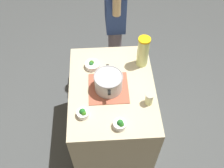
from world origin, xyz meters
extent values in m
plane|color=#494D4F|center=(0.00, 0.00, 0.00)|extent=(8.00, 8.00, 0.00)
cube|color=beige|center=(0.00, 0.00, 0.44)|extent=(1.02, 0.77, 0.89)
cube|color=#AF5943|center=(-0.01, 0.03, 0.89)|extent=(0.35, 0.35, 0.01)
cylinder|color=#B7B7BC|center=(-0.01, 0.03, 0.98)|extent=(0.24, 0.24, 0.16)
torus|color=#99999E|center=(-0.01, 0.03, 1.05)|extent=(0.25, 0.25, 0.01)
cube|color=black|center=(-0.15, 0.03, 1.02)|extent=(0.04, 0.02, 0.02)
cube|color=black|center=(0.13, 0.03, 1.02)|extent=(0.04, 0.02, 0.02)
cylinder|color=#E7F493|center=(0.27, -0.30, 1.04)|extent=(0.11, 0.11, 0.30)
cylinder|color=yellow|center=(0.27, -0.30, 1.20)|extent=(0.11, 0.11, 0.02)
ellipsoid|color=yellow|center=(0.29, -0.30, 1.08)|extent=(0.04, 0.04, 0.01)
cylinder|color=beige|center=(-0.18, -0.30, 0.94)|extent=(0.07, 0.07, 0.11)
cylinder|color=#B2AD99|center=(-0.18, -0.30, 1.00)|extent=(0.07, 0.07, 0.01)
cylinder|color=silver|center=(0.26, 0.17, 0.91)|extent=(0.14, 0.14, 0.05)
ellipsoid|color=#297333|center=(0.25, 0.18, 0.93)|extent=(0.04, 0.04, 0.04)
ellipsoid|color=#37731C|center=(0.27, 0.18, 0.93)|extent=(0.04, 0.04, 0.05)
cylinder|color=silver|center=(-0.27, 0.25, 0.91)|extent=(0.11, 0.11, 0.05)
ellipsoid|color=#36781C|center=(-0.28, 0.25, 0.93)|extent=(0.04, 0.04, 0.05)
ellipsoid|color=#36691F|center=(-0.27, 0.26, 0.93)|extent=(0.04, 0.04, 0.05)
ellipsoid|color=#207127|center=(-0.27, 0.26, 0.94)|extent=(0.05, 0.05, 0.06)
cylinder|color=silver|center=(-0.39, -0.04, 0.91)|extent=(0.11, 0.11, 0.05)
ellipsoid|color=#1F7622|center=(-0.40, -0.04, 0.94)|extent=(0.04, 0.04, 0.04)
ellipsoid|color=#266C1D|center=(-0.41, -0.05, 0.93)|extent=(0.05, 0.05, 0.05)
ellipsoid|color=#247329|center=(-0.39, -0.04, 0.94)|extent=(0.05, 0.05, 0.06)
cylinder|color=slate|center=(0.76, -0.08, 0.44)|extent=(0.14, 0.14, 0.89)
cylinder|color=slate|center=(0.96, -0.08, 0.44)|extent=(0.14, 0.14, 0.89)
cube|color=navy|center=(0.86, -0.08, 1.18)|extent=(0.34, 0.21, 0.59)
cylinder|color=tan|center=(0.65, -0.08, 1.33)|extent=(0.08, 0.08, 0.30)
camera|label=1|loc=(-1.40, 0.08, 2.76)|focal=41.96mm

